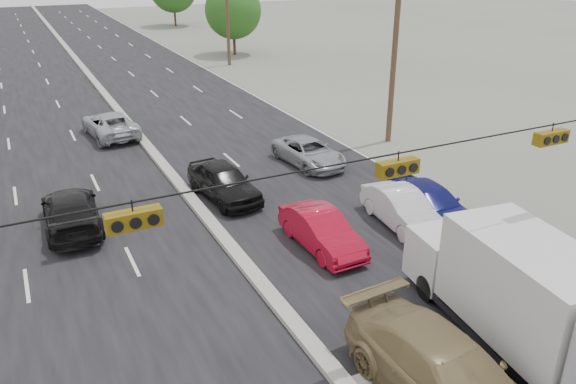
# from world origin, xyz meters

# --- Properties ---
(ground) EXTENTS (200.00, 200.00, 0.00)m
(ground) POSITION_xyz_m (0.00, 0.00, 0.00)
(ground) COLOR #606356
(ground) RESTS_ON ground
(road_surface) EXTENTS (20.00, 160.00, 0.02)m
(road_surface) POSITION_xyz_m (0.00, 30.00, 0.00)
(road_surface) COLOR black
(road_surface) RESTS_ON ground
(center_median) EXTENTS (0.50, 160.00, 0.20)m
(center_median) POSITION_xyz_m (0.00, 30.00, 0.10)
(center_median) COLOR gray
(center_median) RESTS_ON ground
(utility_pole_right_b) EXTENTS (1.60, 0.30, 10.00)m
(utility_pole_right_b) POSITION_xyz_m (12.50, 15.00, 5.11)
(utility_pole_right_b) COLOR #422D1E
(utility_pole_right_b) RESTS_ON ground
(utility_pole_right_c) EXTENTS (1.60, 0.30, 10.00)m
(utility_pole_right_c) POSITION_xyz_m (12.50, 40.00, 5.11)
(utility_pole_right_c) COLOR #422D1E
(utility_pole_right_c) RESTS_ON ground
(traffic_signals) EXTENTS (25.00, 0.30, 0.54)m
(traffic_signals) POSITION_xyz_m (1.40, 0.00, 5.49)
(traffic_signals) COLOR black
(traffic_signals) RESTS_ON ground
(tree_right_mid) EXTENTS (5.60, 5.60, 7.14)m
(tree_right_mid) POSITION_xyz_m (15.00, 45.00, 4.34)
(tree_right_mid) COLOR #382619
(tree_right_mid) RESTS_ON ground
(box_truck) EXTENTS (3.05, 6.69, 3.28)m
(box_truck) POSITION_xyz_m (4.99, -0.74, 1.68)
(box_truck) COLOR black
(box_truck) RESTS_ON ground
(tan_sedan) EXTENTS (2.72, 6.05, 1.72)m
(tan_sedan) POSITION_xyz_m (1.82, -2.04, 0.86)
(tan_sedan) COLOR olive
(tan_sedan) RESTS_ON ground
(red_sedan) EXTENTS (1.54, 4.21, 1.38)m
(red_sedan) POSITION_xyz_m (3.00, 5.93, 0.69)
(red_sedan) COLOR #AE0A22
(red_sedan) RESTS_ON ground
(black_suv) EXTENTS (3.18, 6.47, 1.77)m
(black_suv) POSITION_xyz_m (7.37, -0.40, 0.88)
(black_suv) COLOR black
(black_suv) RESTS_ON ground
(queue_car_a) EXTENTS (2.32, 4.73, 1.55)m
(queue_car_a) POSITION_xyz_m (1.40, 11.66, 0.78)
(queue_car_a) COLOR black
(queue_car_a) RESTS_ON ground
(queue_car_b) EXTENTS (1.93, 4.44, 1.42)m
(queue_car_b) POSITION_xyz_m (6.70, 6.08, 0.71)
(queue_car_b) COLOR silver
(queue_car_b) RESTS_ON ground
(queue_car_c) EXTENTS (2.50, 4.73, 1.27)m
(queue_car_c) POSITION_xyz_m (6.68, 13.69, 0.63)
(queue_car_c) COLOR gray
(queue_car_c) RESTS_ON ground
(queue_car_d) EXTENTS (2.27, 4.92, 1.39)m
(queue_car_d) POSITION_xyz_m (8.03, 5.99, 0.70)
(queue_car_d) COLOR navy
(queue_car_d) RESTS_ON ground
(oncoming_near) EXTENTS (2.20, 5.07, 1.45)m
(oncoming_near) POSITION_xyz_m (-4.89, 11.60, 0.73)
(oncoming_near) COLOR black
(oncoming_near) RESTS_ON ground
(oncoming_far) EXTENTS (2.82, 5.31, 1.42)m
(oncoming_far) POSITION_xyz_m (-1.40, 22.84, 0.71)
(oncoming_far) COLOR #A2A5A9
(oncoming_far) RESTS_ON ground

